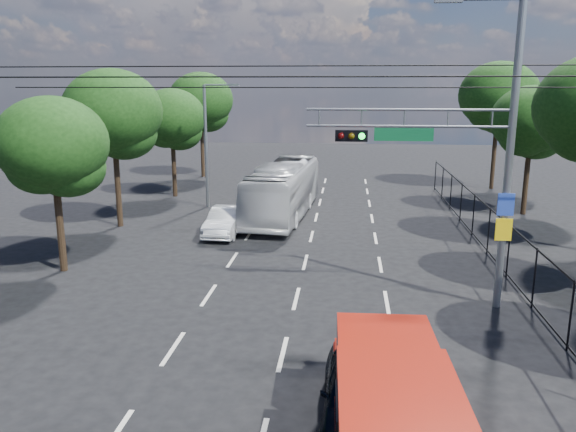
# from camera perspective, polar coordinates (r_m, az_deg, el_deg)

# --- Properties ---
(lane_markings) EXTENTS (6.12, 38.00, 0.01)m
(lane_markings) POSITION_cam_1_polar(r_m,az_deg,el_deg) (24.68, 2.11, -3.28)
(lane_markings) COLOR beige
(lane_markings) RESTS_ON ground
(signal_mast) EXTENTS (6.43, 0.39, 9.50)m
(signal_mast) POSITION_cam_1_polar(r_m,az_deg,el_deg) (18.08, 17.96, 7.01)
(signal_mast) COLOR slate
(signal_mast) RESTS_ON ground
(streetlight_left) EXTENTS (2.09, 0.22, 7.08)m
(streetlight_left) POSITION_cam_1_polar(r_m,az_deg,el_deg) (32.74, -8.06, 7.68)
(streetlight_left) COLOR slate
(streetlight_left) RESTS_ON ground
(utility_wires) EXTENTS (22.00, 5.04, 0.74)m
(utility_wires) POSITION_cam_1_polar(r_m,az_deg,el_deg) (18.52, 1.16, 13.94)
(utility_wires) COLOR black
(utility_wires) RESTS_ON ground
(fence_right) EXTENTS (0.06, 34.03, 2.00)m
(fence_right) POSITION_cam_1_polar(r_m,az_deg,el_deg) (23.38, 20.75, -2.46)
(fence_right) COLOR black
(fence_right) RESTS_ON ground
(tree_right_d) EXTENTS (4.32, 4.32, 7.02)m
(tree_right_d) POSITION_cam_1_polar(r_m,az_deg,el_deg) (33.21, 23.51, 8.40)
(tree_right_d) COLOR black
(tree_right_d) RESTS_ON ground
(tree_right_e) EXTENTS (5.28, 5.28, 8.58)m
(tree_right_e) POSITION_cam_1_polar(r_m,az_deg,el_deg) (40.91, 20.61, 10.85)
(tree_right_e) COLOR black
(tree_right_e) RESTS_ON ground
(tree_left_b) EXTENTS (4.08, 4.08, 6.63)m
(tree_left_b) POSITION_cam_1_polar(r_m,az_deg,el_deg) (22.52, -22.69, 6.03)
(tree_left_b) COLOR black
(tree_left_b) RESTS_ON ground
(tree_left_c) EXTENTS (4.80, 4.80, 7.80)m
(tree_left_c) POSITION_cam_1_polar(r_m,az_deg,el_deg) (29.01, -17.29, 9.43)
(tree_left_c) COLOR black
(tree_left_c) RESTS_ON ground
(tree_left_d) EXTENTS (4.20, 4.20, 6.83)m
(tree_left_d) POSITION_cam_1_polar(r_m,az_deg,el_deg) (36.41, -11.67, 9.31)
(tree_left_d) COLOR black
(tree_left_d) RESTS_ON ground
(tree_left_e) EXTENTS (4.92, 4.92, 7.99)m
(tree_left_e) POSITION_cam_1_polar(r_m,az_deg,el_deg) (44.10, -8.81, 11.10)
(tree_left_e) COLOR black
(tree_left_e) RESTS_ON ground
(red_pickup) EXTENTS (2.29, 5.81, 2.13)m
(red_pickup) POSITION_cam_1_polar(r_m,az_deg,el_deg) (11.30, 10.36, -18.17)
(red_pickup) COLOR black
(red_pickup) RESTS_ON ground
(navy_hatchback) EXTENTS (1.74, 4.20, 1.42)m
(navy_hatchback) POSITION_cam_1_polar(r_m,az_deg,el_deg) (12.40, 7.48, -17.31)
(navy_hatchback) COLOR black
(navy_hatchback) RESTS_ON ground
(white_bus) EXTENTS (3.25, 10.62, 2.91)m
(white_bus) POSITION_cam_1_polar(r_m,az_deg,el_deg) (30.46, -0.48, 2.69)
(white_bus) COLOR silver
(white_bus) RESTS_ON ground
(white_van) EXTENTS (1.53, 4.00, 1.30)m
(white_van) POSITION_cam_1_polar(r_m,az_deg,el_deg) (26.97, -6.35, -0.51)
(white_van) COLOR silver
(white_van) RESTS_ON ground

